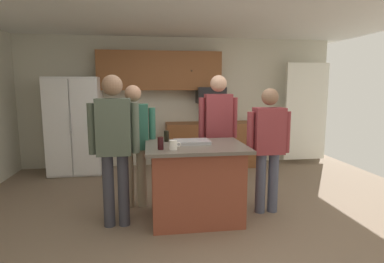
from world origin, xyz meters
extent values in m
plane|color=#7F6B56|center=(0.00, 0.00, 0.00)|extent=(7.04, 7.04, 0.00)
cube|color=beige|center=(0.00, 2.80, 1.30)|extent=(6.40, 0.10, 2.60)
cube|color=white|center=(2.60, 2.40, 1.10)|extent=(0.90, 0.06, 2.00)
cube|color=brown|center=(-0.40, 2.60, 1.92)|extent=(2.40, 0.35, 0.75)
sphere|color=#4C3823|center=(0.20, 2.41, 1.93)|extent=(0.04, 0.04, 0.04)
cube|color=brown|center=(0.60, 2.48, 0.45)|extent=(1.80, 0.60, 0.90)
sphere|color=#4C3823|center=(1.05, 2.17, 0.45)|extent=(0.04, 0.04, 0.04)
cube|color=white|center=(-2.00, 2.40, 0.90)|extent=(0.94, 0.70, 1.79)
cube|color=white|center=(-2.24, 2.03, 0.90)|extent=(0.45, 0.04, 1.71)
cube|color=white|center=(-1.76, 2.03, 0.90)|extent=(0.45, 0.04, 1.71)
cylinder|color=#B2B2B7|center=(-2.00, 2.00, 0.99)|extent=(0.02, 0.02, 0.35)
cube|color=black|center=(0.60, 2.50, 1.45)|extent=(0.56, 0.40, 0.32)
cube|color=brown|center=(-0.09, 0.02, 0.45)|extent=(1.06, 0.78, 0.89)
cube|color=#60564C|center=(-0.09, 0.02, 0.91)|extent=(1.20, 0.92, 0.04)
cylinder|color=#4C5166|center=(0.77, 0.09, 0.39)|extent=(0.13, 0.13, 0.78)
cylinder|color=#4C5166|center=(0.94, 0.09, 0.39)|extent=(0.13, 0.13, 0.78)
cube|color=maroon|center=(0.85, 0.09, 1.07)|extent=(0.38, 0.22, 0.59)
sphere|color=#8C664C|center=(0.85, 0.09, 1.50)|extent=(0.21, 0.21, 0.21)
cylinder|color=maroon|center=(0.61, 0.09, 1.05)|extent=(0.09, 0.09, 0.53)
cylinder|color=maroon|center=(1.09, 0.09, 1.05)|extent=(0.09, 0.09, 0.53)
cylinder|color=#383842|center=(-1.13, -0.04, 0.43)|extent=(0.13, 0.13, 0.85)
cylinder|color=#383842|center=(-0.96, -0.04, 0.43)|extent=(0.13, 0.13, 0.85)
cube|color=#4C5647|center=(-1.04, -0.04, 1.18)|extent=(0.38, 0.22, 0.64)
sphere|color=#8C664C|center=(-1.04, -0.04, 1.64)|extent=(0.23, 0.23, 0.23)
cylinder|color=#4C5647|center=(-1.28, -0.04, 1.16)|extent=(0.09, 0.09, 0.58)
cylinder|color=#4C5647|center=(-0.80, -0.04, 1.16)|extent=(0.09, 0.09, 0.58)
cylinder|color=#4C5166|center=(0.26, 0.74, 0.43)|extent=(0.13, 0.13, 0.87)
cylinder|color=#4C5166|center=(0.43, 0.74, 0.43)|extent=(0.13, 0.13, 0.87)
cube|color=maroon|center=(0.35, 0.74, 1.19)|extent=(0.38, 0.22, 0.65)
sphere|color=tan|center=(0.35, 0.74, 1.67)|extent=(0.24, 0.24, 0.24)
cylinder|color=maroon|center=(0.11, 0.74, 1.18)|extent=(0.09, 0.09, 0.59)
cylinder|color=maroon|center=(0.59, 0.74, 1.18)|extent=(0.09, 0.09, 0.59)
cylinder|color=tan|center=(-0.93, 0.52, 0.40)|extent=(0.13, 0.13, 0.80)
cylinder|color=tan|center=(-0.76, 0.52, 0.40)|extent=(0.13, 0.13, 0.80)
cube|color=#2D6651|center=(-0.84, 0.52, 1.10)|extent=(0.38, 0.22, 0.60)
sphere|color=tan|center=(-0.84, 0.52, 1.54)|extent=(0.22, 0.22, 0.22)
cylinder|color=#2D6651|center=(-1.08, 0.52, 1.08)|extent=(0.09, 0.09, 0.54)
cylinder|color=#2D6651|center=(-0.60, 0.52, 1.08)|extent=(0.09, 0.09, 0.54)
cylinder|color=black|center=(-0.52, -0.19, 1.00)|extent=(0.07, 0.07, 0.14)
cylinder|color=black|center=(-0.43, 0.30, 1.00)|extent=(0.06, 0.06, 0.14)
cylinder|color=white|center=(-0.38, -0.23, 0.98)|extent=(0.09, 0.09, 0.11)
torus|color=white|center=(-0.33, -0.23, 0.99)|extent=(0.06, 0.01, 0.06)
cube|color=#B7B7BC|center=(-0.13, 0.12, 0.94)|extent=(0.44, 0.30, 0.02)
cube|color=#A8A8AD|center=(-0.13, 0.12, 0.96)|extent=(0.44, 0.30, 0.02)
camera|label=1|loc=(-0.66, -3.57, 1.63)|focal=28.78mm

